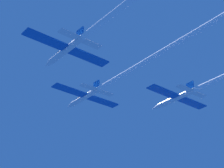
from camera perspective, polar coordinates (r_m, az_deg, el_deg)
jet_lead at (r=88.08m, az=3.97°, el=2.75°), size 19.98×69.90×3.31m
jet_left_wing at (r=68.48m, az=2.51°, el=12.08°), size 19.98×67.45×3.31m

